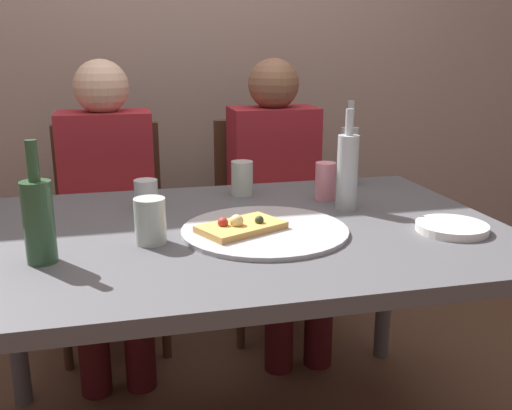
{
  "coord_description": "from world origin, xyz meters",
  "views": [
    {
      "loc": [
        -0.3,
        -1.48,
        1.22
      ],
      "look_at": [
        0.06,
        0.04,
        0.78
      ],
      "focal_mm": 40.43,
      "sensor_mm": 36.0,
      "label": 1
    }
  ],
  "objects_px": {
    "pizza_slice_last": "(242,226)",
    "guest_in_beanie": "(279,189)",
    "plate_stack": "(452,227)",
    "wine_glass": "(242,178)",
    "soda_can": "(325,181)",
    "pizza_tray": "(265,230)",
    "wine_bottle": "(349,154)",
    "water_bottle": "(39,218)",
    "beer_bottle": "(347,170)",
    "tumbler_far": "(150,221)",
    "dining_table": "(237,252)",
    "tumbler_near": "(146,194)",
    "chair_right": "(269,209)",
    "chair_left": "(111,220)",
    "guest_in_sweater": "(109,199)"
  },
  "relations": [
    {
      "from": "guest_in_sweater",
      "to": "guest_in_beanie",
      "type": "distance_m",
      "value": 0.69
    },
    {
      "from": "beer_bottle",
      "to": "wine_glass",
      "type": "bearing_deg",
      "value": 139.05
    },
    {
      "from": "plate_stack",
      "to": "chair_left",
      "type": "distance_m",
      "value": 1.42
    },
    {
      "from": "pizza_tray",
      "to": "guest_in_beanie",
      "type": "relative_size",
      "value": 0.38
    },
    {
      "from": "dining_table",
      "to": "wine_glass",
      "type": "height_order",
      "value": "wine_glass"
    },
    {
      "from": "pizza_slice_last",
      "to": "plate_stack",
      "type": "xyz_separation_m",
      "value": [
        0.56,
        -0.1,
        -0.01
      ]
    },
    {
      "from": "water_bottle",
      "to": "soda_can",
      "type": "xyz_separation_m",
      "value": [
        0.83,
        0.38,
        -0.04
      ]
    },
    {
      "from": "pizza_tray",
      "to": "guest_in_beanie",
      "type": "bearing_deg",
      "value": 71.7
    },
    {
      "from": "pizza_tray",
      "to": "tumbler_near",
      "type": "xyz_separation_m",
      "value": [
        -0.29,
        0.31,
        0.04
      ]
    },
    {
      "from": "chair_left",
      "to": "tumbler_near",
      "type": "bearing_deg",
      "value": 100.87
    },
    {
      "from": "wine_bottle",
      "to": "soda_can",
      "type": "relative_size",
      "value": 2.45
    },
    {
      "from": "pizza_tray",
      "to": "dining_table",
      "type": "bearing_deg",
      "value": 137.18
    },
    {
      "from": "pizza_tray",
      "to": "wine_glass",
      "type": "relative_size",
      "value": 3.92
    },
    {
      "from": "soda_can",
      "to": "water_bottle",
      "type": "bearing_deg",
      "value": -155.51
    },
    {
      "from": "dining_table",
      "to": "tumbler_near",
      "type": "height_order",
      "value": "tumbler_near"
    },
    {
      "from": "tumbler_far",
      "to": "chair_right",
      "type": "height_order",
      "value": "chair_right"
    },
    {
      "from": "wine_bottle",
      "to": "water_bottle",
      "type": "height_order",
      "value": "wine_bottle"
    },
    {
      "from": "pizza_tray",
      "to": "guest_in_sweater",
      "type": "height_order",
      "value": "guest_in_sweater"
    },
    {
      "from": "guest_in_sweater",
      "to": "tumbler_far",
      "type": "bearing_deg",
      "value": 98.07
    },
    {
      "from": "plate_stack",
      "to": "guest_in_beanie",
      "type": "xyz_separation_m",
      "value": [
        -0.23,
        0.91,
        -0.1
      ]
    },
    {
      "from": "soda_can",
      "to": "chair_right",
      "type": "distance_m",
      "value": 0.72
    },
    {
      "from": "dining_table",
      "to": "wine_bottle",
      "type": "distance_m",
      "value": 0.67
    },
    {
      "from": "chair_left",
      "to": "chair_right",
      "type": "height_order",
      "value": "same"
    },
    {
      "from": "wine_glass",
      "to": "plate_stack",
      "type": "height_order",
      "value": "wine_glass"
    },
    {
      "from": "wine_bottle",
      "to": "chair_left",
      "type": "relative_size",
      "value": 0.33
    },
    {
      "from": "chair_right",
      "to": "soda_can",
      "type": "bearing_deg",
      "value": 90.86
    },
    {
      "from": "beer_bottle",
      "to": "tumbler_far",
      "type": "relative_size",
      "value": 2.6
    },
    {
      "from": "pizza_slice_last",
      "to": "tumbler_far",
      "type": "xyz_separation_m",
      "value": [
        -0.24,
        -0.01,
        0.04
      ]
    },
    {
      "from": "tumbler_far",
      "to": "guest_in_beanie",
      "type": "relative_size",
      "value": 0.1
    },
    {
      "from": "dining_table",
      "to": "plate_stack",
      "type": "distance_m",
      "value": 0.59
    },
    {
      "from": "beer_bottle",
      "to": "soda_can",
      "type": "bearing_deg",
      "value": 102.3
    },
    {
      "from": "soda_can",
      "to": "plate_stack",
      "type": "bearing_deg",
      "value": -61.26
    },
    {
      "from": "dining_table",
      "to": "pizza_slice_last",
      "type": "bearing_deg",
      "value": -88.23
    },
    {
      "from": "plate_stack",
      "to": "chair_left",
      "type": "xyz_separation_m",
      "value": [
        -0.91,
        1.07,
        -0.23
      ]
    },
    {
      "from": "wine_bottle",
      "to": "water_bottle",
      "type": "relative_size",
      "value": 1.05
    },
    {
      "from": "pizza_slice_last",
      "to": "guest_in_beanie",
      "type": "xyz_separation_m",
      "value": [
        0.33,
        0.81,
        -0.11
      ]
    },
    {
      "from": "wine_glass",
      "to": "soda_can",
      "type": "xyz_separation_m",
      "value": [
        0.25,
        -0.12,
        0.0
      ]
    },
    {
      "from": "water_bottle",
      "to": "soda_can",
      "type": "bearing_deg",
      "value": 24.49
    },
    {
      "from": "tumbler_far",
      "to": "guest_in_sweater",
      "type": "height_order",
      "value": "guest_in_sweater"
    },
    {
      "from": "chair_left",
      "to": "chair_right",
      "type": "relative_size",
      "value": 1.0
    },
    {
      "from": "wine_bottle",
      "to": "tumbler_near",
      "type": "height_order",
      "value": "wine_bottle"
    },
    {
      "from": "dining_table",
      "to": "pizza_tray",
      "type": "bearing_deg",
      "value": -42.82
    },
    {
      "from": "tumbler_near",
      "to": "wine_glass",
      "type": "distance_m",
      "value": 0.34
    },
    {
      "from": "tumbler_far",
      "to": "chair_right",
      "type": "distance_m",
      "value": 1.16
    },
    {
      "from": "guest_in_sweater",
      "to": "wine_glass",
      "type": "bearing_deg",
      "value": 138.37
    },
    {
      "from": "pizza_slice_last",
      "to": "guest_in_beanie",
      "type": "relative_size",
      "value": 0.22
    },
    {
      "from": "dining_table",
      "to": "beer_bottle",
      "type": "height_order",
      "value": "beer_bottle"
    },
    {
      "from": "soda_can",
      "to": "guest_in_sweater",
      "type": "height_order",
      "value": "guest_in_sweater"
    },
    {
      "from": "wine_bottle",
      "to": "beer_bottle",
      "type": "height_order",
      "value": "beer_bottle"
    },
    {
      "from": "tumbler_near",
      "to": "plate_stack",
      "type": "xyz_separation_m",
      "value": [
        0.79,
        -0.42,
        -0.03
      ]
    }
  ]
}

